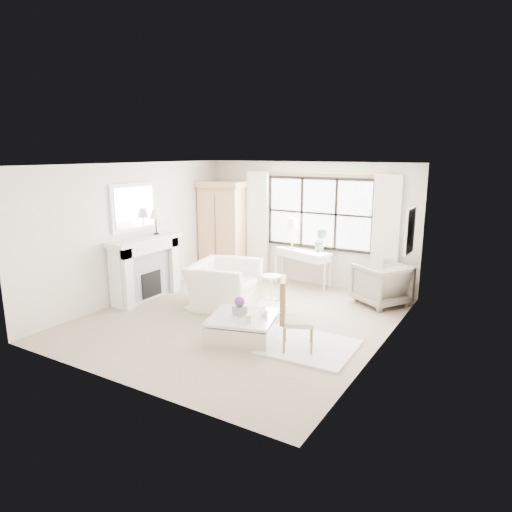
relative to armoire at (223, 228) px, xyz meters
The scene contains 32 objects.
floor 3.25m from the armoire, 49.68° to the right, with size 5.50×5.50×0.00m, color tan.
ceiling 3.42m from the armoire, 49.68° to the right, with size 5.50×5.50×0.00m, color white.
wall_back 2.03m from the armoire, 12.21° to the left, with size 5.00×5.00×0.00m, color beige.
wall_front 5.45m from the armoire, 68.76° to the right, with size 5.00×5.00×0.00m, color beige.
wall_left 2.39m from the armoire, 102.81° to the right, with size 5.50×5.50×0.00m, color silver.
wall_right 5.04m from the armoire, 27.45° to the right, with size 5.50×5.50×0.00m, color beige.
window_pane 2.35m from the armoire, 10.15° to the left, with size 2.40×0.02×1.50m, color white.
window_frame 2.35m from the armoire, ahead, with size 2.50×0.04×1.50m, color black, non-canonical shape.
curtain_rod 2.66m from the armoire, ahead, with size 0.04×0.04×3.30m, color #B3883E.
curtain_left 0.84m from the armoire, 22.94° to the left, with size 0.55×0.10×2.47m, color white.
curtain_right 3.79m from the armoire, ahead, with size 0.55×0.10×2.47m, color beige.
fireplace 2.39m from the armoire, 97.40° to the right, with size 0.58×1.66×1.26m.
mirror_frame 2.48m from the armoire, 102.10° to the right, with size 0.05×1.15×0.95m, color white.
mirror_glass 2.47m from the armoire, 101.39° to the right, with size 0.02×1.00×0.80m, color silver.
art_frame 4.50m from the armoire, ahead, with size 0.04×0.62×0.82m, color silver.
art_canvas 4.48m from the armoire, ahead, with size 0.01×0.52×0.72m, color #C7B39A.
mantel_lamp 2.03m from the armoire, 98.31° to the right, with size 0.22×0.22×0.51m.
armoire is the anchor object (origin of this frame).
console_table 2.17m from the armoire, ahead, with size 1.38×0.83×0.80m.
console_lamp 1.78m from the armoire, ahead, with size 0.28×0.28×0.69m.
orchid_plant 2.44m from the armoire, ahead, with size 0.28×0.23×0.52m, color #55714B.
side_table 2.38m from the armoire, 29.53° to the right, with size 0.40×0.40×0.51m.
rug_left 2.69m from the armoire, 49.21° to the right, with size 1.67×1.18×0.03m, color white.
rug_right 4.56m from the armoire, 39.63° to the right, with size 1.65×1.23×0.03m, color white.
club_armchair 2.41m from the armoire, 54.67° to the right, with size 1.31×1.14×0.85m, color white.
wingback_chair 3.97m from the armoire, ahead, with size 0.87×0.89×0.81m, color gray.
french_chair 4.61m from the armoire, 41.18° to the right, with size 0.64×0.64×1.08m.
coffee_table 4.06m from the armoire, 50.56° to the right, with size 1.24×1.24×0.38m.
planter_box 3.93m from the armoire, 51.16° to the right, with size 0.18×0.18×0.13m, color gray.
planter_flowers 3.91m from the armoire, 51.16° to the right, with size 0.17×0.17×0.17m, color #5C317A.
pillar_candle 4.28m from the armoire, 49.97° to the right, with size 0.09×0.09×0.12m, color beige.
coffee_vase 4.04m from the armoire, 45.72° to the right, with size 0.14×0.14×0.15m, color white.
Camera 1 is at (4.20, -6.44, 2.91)m, focal length 32.00 mm.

